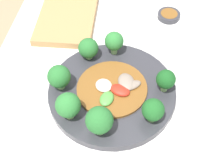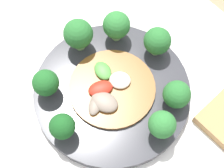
{
  "view_description": "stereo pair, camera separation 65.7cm",
  "coord_description": "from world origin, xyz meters",
  "px_view_note": "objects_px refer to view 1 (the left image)",
  "views": [
    {
      "loc": [
        -0.44,
        -0.04,
        1.36
      ],
      "look_at": [
        0.01,
        0.02,
        0.78
      ],
      "focal_mm": 50.0,
      "sensor_mm": 36.0,
      "label": 1
    },
    {
      "loc": [
        0.21,
        -0.14,
        1.31
      ],
      "look_at": [
        0.01,
        0.02,
        0.78
      ],
      "focal_mm": 50.0,
      "sensor_mm": 36.0,
      "label": 2
    }
  ],
  "objects_px": {
    "broccoli_west": "(99,120)",
    "stirfry_center": "(114,88)",
    "broccoli_north": "(59,76)",
    "broccoli_east": "(114,42)",
    "broccoli_northeast": "(88,48)",
    "plate": "(112,92)",
    "broccoli_southwest": "(153,110)",
    "broccoli_northwest": "(68,105)",
    "cutting_board": "(68,13)",
    "broccoli_south": "(166,80)",
    "sauce_dish": "(169,15)"
  },
  "relations": [
    {
      "from": "plate",
      "to": "stirfry_center",
      "type": "height_order",
      "value": "stirfry_center"
    },
    {
      "from": "broccoli_south",
      "to": "broccoli_west",
      "type": "bearing_deg",
      "value": 134.9
    },
    {
      "from": "broccoli_northwest",
      "to": "broccoli_southwest",
      "type": "height_order",
      "value": "broccoli_northwest"
    },
    {
      "from": "broccoli_south",
      "to": "broccoli_southwest",
      "type": "bearing_deg",
      "value": 164.28
    },
    {
      "from": "broccoli_east",
      "to": "broccoli_north",
      "type": "bearing_deg",
      "value": 139.25
    },
    {
      "from": "broccoli_southwest",
      "to": "sauce_dish",
      "type": "relative_size",
      "value": 0.94
    },
    {
      "from": "broccoli_south",
      "to": "cutting_board",
      "type": "height_order",
      "value": "broccoli_south"
    },
    {
      "from": "plate",
      "to": "broccoli_southwest",
      "type": "relative_size",
      "value": 4.86
    },
    {
      "from": "broccoli_west",
      "to": "plate",
      "type": "bearing_deg",
      "value": -5.05
    },
    {
      "from": "plate",
      "to": "broccoli_north",
      "type": "height_order",
      "value": "broccoli_north"
    },
    {
      "from": "broccoli_north",
      "to": "broccoli_east",
      "type": "bearing_deg",
      "value": -40.75
    },
    {
      "from": "broccoli_southwest",
      "to": "broccoli_south",
      "type": "xyz_separation_m",
      "value": [
        0.09,
        -0.02,
        0.0
      ]
    },
    {
      "from": "broccoli_east",
      "to": "sauce_dish",
      "type": "xyz_separation_m",
      "value": [
        0.19,
        -0.14,
        -0.05
      ]
    },
    {
      "from": "broccoli_northeast",
      "to": "broccoli_east",
      "type": "relative_size",
      "value": 0.91
    },
    {
      "from": "broccoli_east",
      "to": "cutting_board",
      "type": "distance_m",
      "value": 0.23
    },
    {
      "from": "broccoli_north",
      "to": "broccoli_northeast",
      "type": "bearing_deg",
      "value": -25.43
    },
    {
      "from": "broccoli_northwest",
      "to": "cutting_board",
      "type": "xyz_separation_m",
      "value": [
        0.36,
        0.09,
        -0.05
      ]
    },
    {
      "from": "plate",
      "to": "broccoli_southwest",
      "type": "distance_m",
      "value": 0.13
    },
    {
      "from": "broccoli_northeast",
      "to": "plate",
      "type": "bearing_deg",
      "value": -142.56
    },
    {
      "from": "broccoli_east",
      "to": "stirfry_center",
      "type": "distance_m",
      "value": 0.13
    },
    {
      "from": "broccoli_northeast",
      "to": "broccoli_northwest",
      "type": "distance_m",
      "value": 0.18
    },
    {
      "from": "broccoli_northwest",
      "to": "broccoli_north",
      "type": "relative_size",
      "value": 1.06
    },
    {
      "from": "stirfry_center",
      "to": "broccoli_northeast",
      "type": "bearing_deg",
      "value": 39.19
    },
    {
      "from": "broccoli_west",
      "to": "broccoli_south",
      "type": "xyz_separation_m",
      "value": [
        0.13,
        -0.13,
        -0.01
      ]
    },
    {
      "from": "stirfry_center",
      "to": "broccoli_northwest",
      "type": "bearing_deg",
      "value": 134.45
    },
    {
      "from": "broccoli_northwest",
      "to": "broccoli_southwest",
      "type": "bearing_deg",
      "value": -85.15
    },
    {
      "from": "broccoli_northwest",
      "to": "broccoli_southwest",
      "type": "xyz_separation_m",
      "value": [
        0.02,
        -0.18,
        -0.0
      ]
    },
    {
      "from": "broccoli_north",
      "to": "stirfry_center",
      "type": "height_order",
      "value": "broccoli_north"
    },
    {
      "from": "plate",
      "to": "broccoli_west",
      "type": "relative_size",
      "value": 4.1
    },
    {
      "from": "broccoli_east",
      "to": "broccoli_south",
      "type": "xyz_separation_m",
      "value": [
        -0.11,
        -0.13,
        -0.0
      ]
    },
    {
      "from": "broccoli_southwest",
      "to": "stirfry_center",
      "type": "xyz_separation_m",
      "value": [
        0.07,
        0.09,
        -0.03
      ]
    },
    {
      "from": "broccoli_south",
      "to": "sauce_dish",
      "type": "relative_size",
      "value": 0.92
    },
    {
      "from": "broccoli_east",
      "to": "stirfry_center",
      "type": "xyz_separation_m",
      "value": [
        -0.12,
        -0.02,
        -0.03
      ]
    },
    {
      "from": "broccoli_northeast",
      "to": "stirfry_center",
      "type": "distance_m",
      "value": 0.13
    },
    {
      "from": "broccoli_northeast",
      "to": "stirfry_center",
      "type": "xyz_separation_m",
      "value": [
        -0.1,
        -0.08,
        -0.03
      ]
    },
    {
      "from": "stirfry_center",
      "to": "cutting_board",
      "type": "relative_size",
      "value": 0.59
    },
    {
      "from": "cutting_board",
      "to": "broccoli_northeast",
      "type": "bearing_deg",
      "value": -151.64
    },
    {
      "from": "plate",
      "to": "broccoli_west",
      "type": "height_order",
      "value": "broccoli_west"
    },
    {
      "from": "broccoli_west",
      "to": "sauce_dish",
      "type": "relative_size",
      "value": 1.11
    },
    {
      "from": "broccoli_northwest",
      "to": "sauce_dish",
      "type": "relative_size",
      "value": 1.05
    },
    {
      "from": "broccoli_northeast",
      "to": "broccoli_northwest",
      "type": "bearing_deg",
      "value": 176.95
    },
    {
      "from": "stirfry_center",
      "to": "broccoli_southwest",
      "type": "bearing_deg",
      "value": -127.49
    },
    {
      "from": "broccoli_west",
      "to": "stirfry_center",
      "type": "bearing_deg",
      "value": -7.63
    },
    {
      "from": "sauce_dish",
      "to": "broccoli_south",
      "type": "bearing_deg",
      "value": 178.51
    },
    {
      "from": "broccoli_east",
      "to": "broccoli_south",
      "type": "distance_m",
      "value": 0.17
    },
    {
      "from": "broccoli_southwest",
      "to": "stirfry_center",
      "type": "distance_m",
      "value": 0.12
    },
    {
      "from": "stirfry_center",
      "to": "cutting_board",
      "type": "height_order",
      "value": "stirfry_center"
    },
    {
      "from": "broccoli_southwest",
      "to": "sauce_dish",
      "type": "distance_m",
      "value": 0.39
    },
    {
      "from": "sauce_dish",
      "to": "broccoli_east",
      "type": "bearing_deg",
      "value": 143.01
    },
    {
      "from": "broccoli_north",
      "to": "broccoli_southwest",
      "type": "height_order",
      "value": "broccoli_north"
    }
  ]
}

